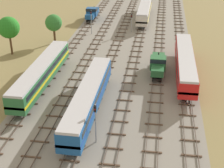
{
  "coord_description": "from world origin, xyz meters",
  "views": [
    {
      "loc": [
        7.02,
        -7.0,
        24.97
      ],
      "look_at": [
        0.0,
        39.83,
        1.5
      ],
      "focal_mm": 54.18,
      "sensor_mm": 36.0,
      "label": 1
    }
  ],
  "objects_px": {
    "passenger_coach_centre_farther": "(144,10)",
    "signal_post_near": "(95,119)",
    "shunter_loco_far_left_far": "(92,13)",
    "signal_post_nearest": "(132,20)",
    "passenger_coach_right_mid": "(185,62)",
    "passenger_coach_centre_left_nearest": "(88,97)",
    "signal_post_mid": "(91,19)",
    "shunter_loco_centre_right_midfar": "(158,63)",
    "passenger_coach_far_left_near": "(42,72)"
  },
  "relations": [
    {
      "from": "shunter_loco_centre_right_midfar",
      "to": "signal_post_near",
      "type": "bearing_deg",
      "value": -107.82
    },
    {
      "from": "passenger_coach_right_mid",
      "to": "signal_post_near",
      "type": "height_order",
      "value": "signal_post_near"
    },
    {
      "from": "passenger_coach_far_left_near",
      "to": "shunter_loco_centre_right_midfar",
      "type": "bearing_deg",
      "value": 22.95
    },
    {
      "from": "signal_post_mid",
      "to": "shunter_loco_far_left_far",
      "type": "bearing_deg",
      "value": 100.8
    },
    {
      "from": "passenger_coach_centre_left_nearest",
      "to": "shunter_loco_far_left_far",
      "type": "height_order",
      "value": "passenger_coach_centre_left_nearest"
    },
    {
      "from": "signal_post_near",
      "to": "signal_post_mid",
      "type": "distance_m",
      "value": 43.06
    },
    {
      "from": "shunter_loco_centre_right_midfar",
      "to": "passenger_coach_centre_farther",
      "type": "height_order",
      "value": "passenger_coach_centre_farther"
    },
    {
      "from": "shunter_loco_far_left_far",
      "to": "signal_post_mid",
      "type": "xyz_separation_m",
      "value": [
        2.3,
        -12.07,
        1.6
      ]
    },
    {
      "from": "passenger_coach_right_mid",
      "to": "passenger_coach_centre_farther",
      "type": "height_order",
      "value": "same"
    },
    {
      "from": "passenger_coach_far_left_near",
      "to": "signal_post_near",
      "type": "bearing_deg",
      "value": -49.92
    },
    {
      "from": "passenger_coach_far_left_near",
      "to": "shunter_loco_far_left_far",
      "type": "bearing_deg",
      "value": 90.0
    },
    {
      "from": "passenger_coach_centre_left_nearest",
      "to": "shunter_loco_centre_right_midfar",
      "type": "distance_m",
      "value": 17.47
    },
    {
      "from": "passenger_coach_right_mid",
      "to": "shunter_loco_centre_right_midfar",
      "type": "relative_size",
      "value": 2.6
    },
    {
      "from": "shunter_loco_far_left_far",
      "to": "signal_post_nearest",
      "type": "xyz_separation_m",
      "value": [
        11.51,
        -9.33,
        0.92
      ]
    },
    {
      "from": "shunter_loco_far_left_far",
      "to": "signal_post_near",
      "type": "xyz_separation_m",
      "value": [
        11.51,
        -54.13,
        1.38
      ]
    },
    {
      "from": "passenger_coach_centre_left_nearest",
      "to": "passenger_coach_far_left_near",
      "type": "relative_size",
      "value": 1.0
    },
    {
      "from": "passenger_coach_centre_left_nearest",
      "to": "passenger_coach_far_left_near",
      "type": "distance_m",
      "value": 11.59
    },
    {
      "from": "passenger_coach_centre_left_nearest",
      "to": "shunter_loco_centre_right_midfar",
      "type": "height_order",
      "value": "passenger_coach_centre_left_nearest"
    },
    {
      "from": "passenger_coach_centre_left_nearest",
      "to": "passenger_coach_centre_farther",
      "type": "bearing_deg",
      "value": 84.75
    },
    {
      "from": "passenger_coach_centre_left_nearest",
      "to": "shunter_loco_far_left_far",
      "type": "xyz_separation_m",
      "value": [
        -9.21,
        47.47,
        -0.6
      ]
    },
    {
      "from": "signal_post_near",
      "to": "passenger_coach_centre_farther",
      "type": "bearing_deg",
      "value": 87.68
    },
    {
      "from": "signal_post_mid",
      "to": "passenger_coach_right_mid",
      "type": "bearing_deg",
      "value": -44.84
    },
    {
      "from": "shunter_loco_centre_right_midfar",
      "to": "signal_post_mid",
      "type": "relative_size",
      "value": 1.48
    },
    {
      "from": "shunter_loco_centre_right_midfar",
      "to": "passenger_coach_centre_farther",
      "type": "distance_m",
      "value": 35.62
    },
    {
      "from": "passenger_coach_centre_farther",
      "to": "signal_post_near",
      "type": "xyz_separation_m",
      "value": [
        -2.3,
        -56.8,
        0.78
      ]
    },
    {
      "from": "shunter_loco_far_left_far",
      "to": "shunter_loco_centre_right_midfar",
      "type": "bearing_deg",
      "value": -60.56
    },
    {
      "from": "passenger_coach_right_mid",
      "to": "shunter_loco_far_left_far",
      "type": "height_order",
      "value": "passenger_coach_right_mid"
    },
    {
      "from": "passenger_coach_centre_farther",
      "to": "signal_post_near",
      "type": "distance_m",
      "value": 56.85
    },
    {
      "from": "shunter_loco_far_left_far",
      "to": "passenger_coach_right_mid",
      "type": "bearing_deg",
      "value": -54.83
    },
    {
      "from": "passenger_coach_centre_farther",
      "to": "shunter_loco_centre_right_midfar",
      "type": "bearing_deg",
      "value": -82.57
    },
    {
      "from": "passenger_coach_right_mid",
      "to": "signal_post_nearest",
      "type": "distance_m",
      "value": 26.03
    },
    {
      "from": "passenger_coach_centre_left_nearest",
      "to": "signal_post_near",
      "type": "relative_size",
      "value": 4.12
    },
    {
      "from": "passenger_coach_centre_left_nearest",
      "to": "passenger_coach_centre_farther",
      "type": "distance_m",
      "value": 50.36
    },
    {
      "from": "passenger_coach_far_left_near",
      "to": "signal_post_mid",
      "type": "height_order",
      "value": "signal_post_mid"
    },
    {
      "from": "passenger_coach_centre_left_nearest",
      "to": "passenger_coach_right_mid",
      "type": "height_order",
      "value": "same"
    },
    {
      "from": "passenger_coach_far_left_near",
      "to": "shunter_loco_far_left_far",
      "type": "xyz_separation_m",
      "value": [
        0.0,
        40.44,
        -0.6
      ]
    },
    {
      "from": "passenger_coach_far_left_near",
      "to": "signal_post_nearest",
      "type": "height_order",
      "value": "signal_post_nearest"
    },
    {
      "from": "passenger_coach_right_mid",
      "to": "signal_post_mid",
      "type": "bearing_deg",
      "value": 135.16
    },
    {
      "from": "shunter_loco_centre_right_midfar",
      "to": "signal_post_mid",
      "type": "bearing_deg",
      "value": 128.07
    },
    {
      "from": "passenger_coach_centre_farther",
      "to": "passenger_coach_centre_left_nearest",
      "type": "bearing_deg",
      "value": -95.25
    },
    {
      "from": "signal_post_nearest",
      "to": "passenger_coach_far_left_near",
      "type": "bearing_deg",
      "value": -110.3
    },
    {
      "from": "signal_post_nearest",
      "to": "shunter_loco_far_left_far",
      "type": "bearing_deg",
      "value": 140.98
    },
    {
      "from": "passenger_coach_right_mid",
      "to": "signal_post_nearest",
      "type": "height_order",
      "value": "signal_post_nearest"
    },
    {
      "from": "signal_post_near",
      "to": "shunter_loco_far_left_far",
      "type": "bearing_deg",
      "value": 102.01
    },
    {
      "from": "passenger_coach_far_left_near",
      "to": "signal_post_near",
      "type": "xyz_separation_m",
      "value": [
        11.51,
        -13.68,
        0.78
      ]
    },
    {
      "from": "passenger_coach_right_mid",
      "to": "signal_post_near",
      "type": "relative_size",
      "value": 4.12
    },
    {
      "from": "passenger_coach_far_left_near",
      "to": "passenger_coach_right_mid",
      "type": "bearing_deg",
      "value": 18.65
    },
    {
      "from": "passenger_coach_centre_farther",
      "to": "signal_post_nearest",
      "type": "xyz_separation_m",
      "value": [
        -2.3,
        -12.0,
        0.32
      ]
    },
    {
      "from": "passenger_coach_centre_farther",
      "to": "signal_post_near",
      "type": "bearing_deg",
      "value": -92.32
    },
    {
      "from": "passenger_coach_far_left_near",
      "to": "signal_post_nearest",
      "type": "bearing_deg",
      "value": 69.7
    }
  ]
}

